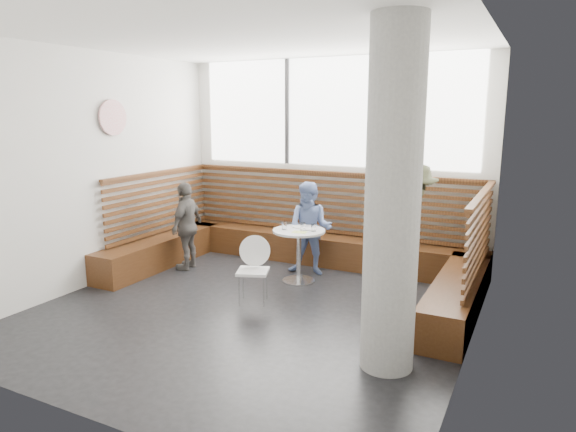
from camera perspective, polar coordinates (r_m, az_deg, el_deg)
The scene contains 15 objects.
room at distance 5.95m, azimuth -4.31°, elevation 3.96°, with size 5.00×5.00×3.20m.
booth at distance 7.73m, azimuth 2.57°, elevation -3.28°, with size 5.00×2.50×1.44m.
concrete_column at distance 4.68m, azimuth 11.55°, elevation 1.66°, with size 0.50×0.50×3.20m, color gray.
wall_art at distance 7.75m, azimuth -18.89°, elevation 10.32°, with size 0.50×0.50×0.03m, color white.
cafe_table at distance 7.23m, azimuth 1.21°, elevation -3.20°, with size 0.74×0.74×0.76m.
cafe_chair at distance 6.53m, azimuth -3.65°, elevation -5.37°, with size 0.40×0.39×0.83m.
adult_man at distance 6.69m, azimuth 13.27°, elevation -1.67°, with size 1.15×0.66×1.78m, color #454A31.
child_back at distance 7.55m, azimuth 2.48°, elevation -1.43°, with size 0.67×0.52×1.38m, color #6A80B7.
child_left at distance 7.97m, azimuth -11.16°, elevation -1.08°, with size 0.79×0.33×1.35m, color #5A5652.
plate_near at distance 7.34m, azimuth 1.18°, elevation -1.20°, with size 0.18×0.18×0.01m, color white.
plate_far at distance 7.22m, azimuth 2.46°, elevation -1.43°, with size 0.19×0.19×0.01m, color white.
glass_left at distance 7.20m, azimuth -0.42°, elevation -1.07°, with size 0.07×0.07×0.11m, color white.
glass_mid at distance 7.10m, azimuth 1.67°, elevation -1.21°, with size 0.07×0.07×0.12m, color white.
glass_right at distance 7.08m, azimuth 2.85°, elevation -1.31°, with size 0.07×0.07×0.10m, color white.
menu_card at distance 7.03m, azimuth 1.29°, elevation -1.80°, with size 0.19×0.14×0.00m, color #A5C64C.
Camera 1 is at (3.04, -5.06, 2.39)m, focal length 32.00 mm.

